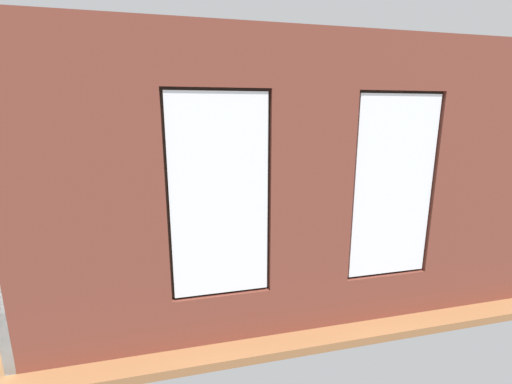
# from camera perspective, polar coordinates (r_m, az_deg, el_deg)

# --- Properties ---
(ground_plane) EXTENTS (6.89, 5.94, 0.10)m
(ground_plane) POSITION_cam_1_polar(r_m,az_deg,el_deg) (6.67, -0.06, -9.40)
(ground_plane) COLOR #99663D
(brick_wall_with_windows) EXTENTS (6.29, 0.30, 3.32)m
(brick_wall_with_windows) POSITION_cam_1_polar(r_m,az_deg,el_deg) (3.79, 9.06, -0.06)
(brick_wall_with_windows) COLOR brown
(brick_wall_with_windows) RESTS_ON ground_plane
(white_wall_right) EXTENTS (0.10, 4.94, 3.32)m
(white_wall_right) POSITION_cam_1_polar(r_m,az_deg,el_deg) (6.09, -29.27, 3.50)
(white_wall_right) COLOR silver
(white_wall_right) RESTS_ON ground_plane
(couch_by_window) EXTENTS (2.02, 0.87, 0.80)m
(couch_by_window) POSITION_cam_1_polar(r_m,az_deg,el_deg) (4.67, -1.40, -14.56)
(couch_by_window) COLOR black
(couch_by_window) RESTS_ON ground_plane
(couch_left) EXTENTS (0.97, 1.75, 0.80)m
(couch_left) POSITION_cam_1_polar(r_m,az_deg,el_deg) (7.44, 18.69, -4.59)
(couch_left) COLOR black
(couch_left) RESTS_ON ground_plane
(coffee_table) EXTENTS (1.27, 0.72, 0.43)m
(coffee_table) POSITION_cam_1_polar(r_m,az_deg,el_deg) (6.19, -2.11, -7.03)
(coffee_table) COLOR tan
(coffee_table) RESTS_ON ground_plane
(cup_ceramic) EXTENTS (0.09, 0.09, 0.11)m
(cup_ceramic) POSITION_cam_1_polar(r_m,az_deg,el_deg) (6.21, -3.73, -5.90)
(cup_ceramic) COLOR #33567F
(cup_ceramic) RESTS_ON coffee_table
(candle_jar) EXTENTS (0.08, 0.08, 0.11)m
(candle_jar) POSITION_cam_1_polar(r_m,az_deg,el_deg) (6.35, 0.75, -5.48)
(candle_jar) COLOR #B7333D
(candle_jar) RESTS_ON coffee_table
(table_plant_small) EXTENTS (0.12, 0.12, 0.20)m
(table_plant_small) POSITION_cam_1_polar(r_m,az_deg,el_deg) (6.06, -1.04, -5.82)
(table_plant_small) COLOR #9E5638
(table_plant_small) RESTS_ON coffee_table
(remote_silver) EXTENTS (0.12, 0.17, 0.02)m
(remote_silver) POSITION_cam_1_polar(r_m,az_deg,el_deg) (6.01, -5.49, -7.03)
(remote_silver) COLOR #B2B2B7
(remote_silver) RESTS_ON coffee_table
(remote_black) EXTENTS (0.18, 0.09, 0.02)m
(remote_black) POSITION_cam_1_polar(r_m,az_deg,el_deg) (6.17, -2.12, -6.44)
(remote_black) COLOR black
(remote_black) RESTS_ON coffee_table
(media_console) EXTENTS (1.27, 0.42, 0.48)m
(media_console) POSITION_cam_1_polar(r_m,az_deg,el_deg) (6.75, -24.53, -7.72)
(media_console) COLOR black
(media_console) RESTS_ON ground_plane
(tv_flatscreen) EXTENTS (1.03, 0.20, 0.69)m
(tv_flatscreen) POSITION_cam_1_polar(r_m,az_deg,el_deg) (6.58, -25.00, -2.91)
(tv_flatscreen) COLOR black
(tv_flatscreen) RESTS_ON media_console
(papasan_chair) EXTENTS (1.19, 1.19, 0.73)m
(papasan_chair) POSITION_cam_1_polar(r_m,az_deg,el_deg) (7.99, -8.01, -1.86)
(papasan_chair) COLOR olive
(papasan_chair) RESTS_ON ground_plane
(potted_plant_between_couches) EXTENTS (0.82, 0.85, 1.24)m
(potted_plant_between_couches) POSITION_cam_1_polar(r_m,az_deg,el_deg) (5.05, 14.92, -8.67)
(potted_plant_between_couches) COLOR #47423D
(potted_plant_between_couches) RESTS_ON ground_plane
(potted_plant_beside_window_right) EXTENTS (0.50, 0.50, 0.70)m
(potted_plant_beside_window_right) POSITION_cam_1_polar(r_m,az_deg,el_deg) (4.54, -23.98, -14.97)
(potted_plant_beside_window_right) COLOR gray
(potted_plant_beside_window_right) RESTS_ON ground_plane
(potted_plant_by_left_couch) EXTENTS (0.27, 0.27, 0.50)m
(potted_plant_by_left_couch) POSITION_cam_1_polar(r_m,az_deg,el_deg) (8.35, 11.63, -2.37)
(potted_plant_by_left_couch) COLOR #47423D
(potted_plant_by_left_couch) RESTS_ON ground_plane
(potted_plant_near_tv) EXTENTS (0.68, 0.68, 0.97)m
(potted_plant_near_tv) POSITION_cam_1_polar(r_m,az_deg,el_deg) (5.52, -21.30, -7.94)
(potted_plant_near_tv) COLOR #9E5638
(potted_plant_near_tv) RESTS_ON ground_plane
(potted_plant_mid_room_small) EXTENTS (0.36, 0.36, 0.62)m
(potted_plant_mid_room_small) POSITION_cam_1_polar(r_m,az_deg,el_deg) (7.26, 2.72, -3.66)
(potted_plant_mid_room_small) COLOR beige
(potted_plant_mid_room_small) RESTS_ON ground_plane
(potted_plant_foreground_right) EXTENTS (0.78, 0.80, 1.02)m
(potted_plant_foreground_right) POSITION_cam_1_polar(r_m,az_deg,el_deg) (8.23, -20.52, -1.74)
(potted_plant_foreground_right) COLOR #47423D
(potted_plant_foreground_right) RESTS_ON ground_plane
(potted_plant_corner_near_left) EXTENTS (0.54, 0.54, 0.84)m
(potted_plant_corner_near_left) POSITION_cam_1_polar(r_m,az_deg,el_deg) (9.14, 13.00, 0.25)
(potted_plant_corner_near_left) COLOR #9E5638
(potted_plant_corner_near_left) RESTS_ON ground_plane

